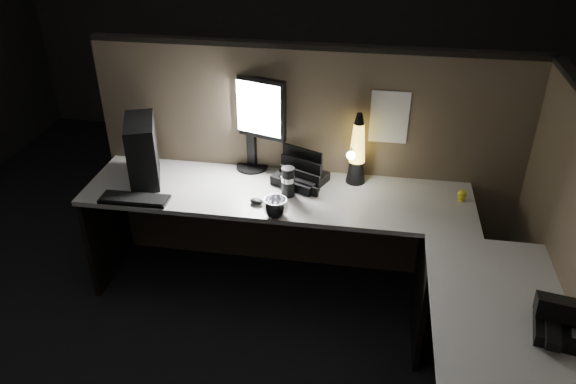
% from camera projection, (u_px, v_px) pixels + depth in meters
% --- Properties ---
extents(floor, '(6.00, 6.00, 0.00)m').
position_uv_depth(floor, '(285.00, 359.00, 3.16)').
color(floor, black).
rests_on(floor, ground).
extents(room_shell, '(6.00, 6.00, 6.00)m').
position_uv_depth(room_shell, '(284.00, 83.00, 2.34)').
color(room_shell, silver).
rests_on(room_shell, ground).
extents(partition_back, '(2.66, 0.06, 1.50)m').
position_uv_depth(partition_back, '(309.00, 165.00, 3.57)').
color(partition_back, brown).
rests_on(partition_back, ground).
extents(partition_right, '(0.06, 1.66, 1.50)m').
position_uv_depth(partition_right, '(562.00, 266.00, 2.68)').
color(partition_right, brown).
rests_on(partition_right, ground).
extents(desk, '(2.60, 1.60, 0.73)m').
position_uv_depth(desk, '(325.00, 252.00, 3.06)').
color(desk, '#B4B1AA').
rests_on(desk, ground).
extents(pc_tower, '(0.29, 0.40, 0.39)m').
position_uv_depth(pc_tower, '(142.00, 151.00, 3.36)').
color(pc_tower, black).
rests_on(pc_tower, desk).
extents(monitor, '(0.46, 0.20, 0.60)m').
position_uv_depth(monitor, '(251.00, 114.00, 3.42)').
color(monitor, black).
rests_on(monitor, desk).
extents(keyboard, '(0.40, 0.14, 0.02)m').
position_uv_depth(keyboard, '(134.00, 199.00, 3.23)').
color(keyboard, black).
rests_on(keyboard, desk).
extents(mouse, '(0.10, 0.08, 0.03)m').
position_uv_depth(mouse, '(256.00, 202.00, 3.20)').
color(mouse, black).
rests_on(mouse, desk).
extents(clip_lamp, '(0.05, 0.20, 0.26)m').
position_uv_depth(clip_lamp, '(351.00, 162.00, 3.33)').
color(clip_lamp, silver).
rests_on(clip_lamp, desk).
extents(organizer, '(0.36, 0.34, 0.21)m').
position_uv_depth(organizer, '(301.00, 174.00, 3.41)').
color(organizer, black).
rests_on(organizer, desk).
extents(lava_lamp, '(0.12, 0.12, 0.45)m').
position_uv_depth(lava_lamp, '(357.00, 154.00, 3.34)').
color(lava_lamp, black).
rests_on(lava_lamp, desk).
extents(travel_mug, '(0.08, 0.08, 0.18)m').
position_uv_depth(travel_mug, '(288.00, 182.00, 3.25)').
color(travel_mug, black).
rests_on(travel_mug, desk).
extents(steel_mug, '(0.17, 0.17, 0.11)m').
position_uv_depth(steel_mug, '(276.00, 208.00, 3.07)').
color(steel_mug, silver).
rests_on(steel_mug, desk).
extents(figurine, '(0.05, 0.05, 0.05)m').
position_uv_depth(figurine, '(462.00, 194.00, 3.22)').
color(figurine, '#FFFE28').
rests_on(figurine, desk).
extents(pinned_paper, '(0.22, 0.00, 0.32)m').
position_uv_depth(pinned_paper, '(389.00, 117.00, 3.29)').
color(pinned_paper, white).
rests_on(pinned_paper, partition_back).
extents(desk_phone, '(0.30, 0.30, 0.15)m').
position_uv_depth(desk_phone, '(567.00, 322.00, 2.30)').
color(desk_phone, black).
rests_on(desk_phone, desk).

